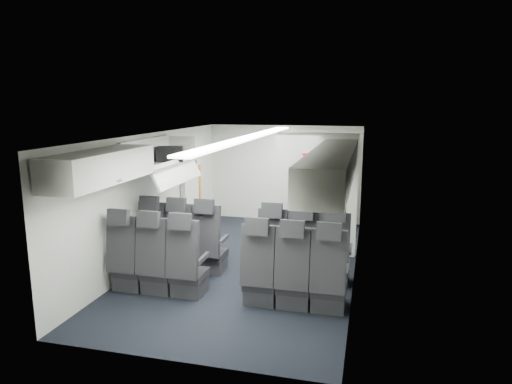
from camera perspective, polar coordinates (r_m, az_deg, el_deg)
The scene contains 13 objects.
cabin_shell at distance 7.39m, azimuth -0.76°, elevation -0.78°, with size 3.41×6.01×2.16m.
seat_row_front at distance 7.08m, azimuth -1.87°, elevation -7.37°, with size 3.33×0.56×1.24m.
seat_row_mid at distance 6.27m, azimuth -4.17°, elevation -9.89°, with size 3.33×0.56×1.24m.
overhead_bin_left_rear at distance 6.01m, azimuth -18.91°, elevation 2.97°, with size 0.53×1.80×0.40m.
overhead_bin_left_front_open at distance 7.56m, azimuth -11.93°, elevation 3.96°, with size 0.64×1.70×0.72m.
overhead_bin_right_rear at distance 5.07m, azimuth 8.74°, elevation 2.01°, with size 0.53×1.80×0.40m.
overhead_bin_right_front at distance 6.79m, azimuth 10.19°, elevation 4.28°, with size 0.53×1.70×0.40m.
bulkhead_partition at distance 7.99m, azimuth 7.54°, elevation -0.32°, with size 1.40×0.15×2.13m.
galley_unit at distance 9.89m, azimuth 8.66°, elevation 1.13°, with size 0.85×0.52×1.90m.
boarding_door at distance 9.38m, azimuth -8.01°, elevation 0.63°, with size 0.12×1.27×1.86m.
flight_attendant at distance 8.64m, azimuth 4.00°, elevation -1.18°, with size 0.59×0.39×1.62m, color black.
carry_on_bag at distance 7.78m, azimuth -10.69°, elevation 4.65°, with size 0.43×0.30×0.26m, color black.
papers at distance 8.51m, azimuth 5.22°, elevation 0.30°, with size 0.20×0.02×0.14m, color white.
Camera 1 is at (1.86, -6.98, 2.66)m, focal length 32.00 mm.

